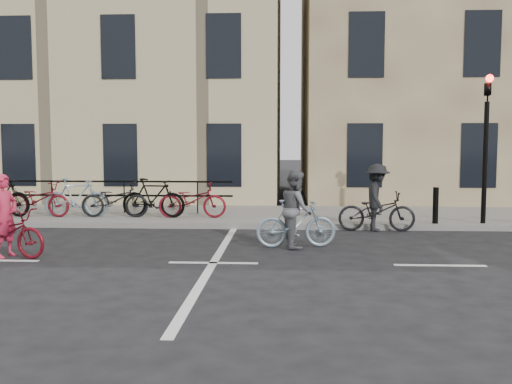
{
  "coord_description": "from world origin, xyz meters",
  "views": [
    {
      "loc": [
        1.29,
        -9.99,
        2.16
      ],
      "look_at": [
        0.66,
        2.1,
        1.1
      ],
      "focal_mm": 40.0,
      "sensor_mm": 36.0,
      "label": 1
    }
  ],
  "objects_px": {
    "cyclist_grey": "(296,216)",
    "cyclist_dark": "(377,205)",
    "traffic_light": "(486,130)",
    "cyclist_pink": "(5,228)"
  },
  "relations": [
    {
      "from": "cyclist_grey",
      "to": "cyclist_dark",
      "type": "distance_m",
      "value": 3.03
    },
    {
      "from": "traffic_light",
      "to": "cyclist_pink",
      "type": "height_order",
      "value": "traffic_light"
    },
    {
      "from": "cyclist_dark",
      "to": "cyclist_pink",
      "type": "bearing_deg",
      "value": 117.11
    },
    {
      "from": "cyclist_grey",
      "to": "cyclist_pink",
      "type": "bearing_deg",
      "value": 94.46
    },
    {
      "from": "traffic_light",
      "to": "cyclist_pink",
      "type": "bearing_deg",
      "value": -158.6
    },
    {
      "from": "traffic_light",
      "to": "cyclist_pink",
      "type": "xyz_separation_m",
      "value": [
        -10.18,
        -3.99,
        -1.91
      ]
    },
    {
      "from": "traffic_light",
      "to": "cyclist_grey",
      "type": "height_order",
      "value": "traffic_light"
    },
    {
      "from": "cyclist_grey",
      "to": "traffic_light",
      "type": "bearing_deg",
      "value": -68.35
    },
    {
      "from": "cyclist_pink",
      "to": "cyclist_dark",
      "type": "relative_size",
      "value": 1.0
    },
    {
      "from": "cyclist_pink",
      "to": "cyclist_grey",
      "type": "height_order",
      "value": "cyclist_grey"
    }
  ]
}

